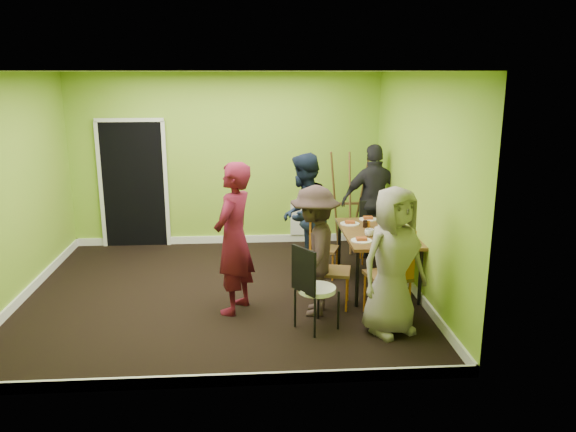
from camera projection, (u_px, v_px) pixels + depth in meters
name	position (u px, v px, depth m)	size (l,w,h in m)	color
ground	(222.00, 293.00, 7.29)	(5.00, 5.00, 0.00)	black
room_walls	(218.00, 219.00, 7.09)	(5.04, 4.54, 2.82)	#83B82F
dining_table	(377.00, 236.00, 7.41)	(0.90, 1.50, 0.75)	black
chair_left_far	(320.00, 243.00, 7.82)	(0.45, 0.45, 0.86)	#C66812
chair_left_near	(327.00, 264.00, 6.80)	(0.47, 0.47, 0.95)	#C66812
chair_back_end	(372.00, 219.00, 8.50)	(0.40, 0.46, 0.90)	#C66812
chair_front_end	(392.00, 270.00, 6.38)	(0.54, 0.54, 1.09)	#C66812
chair_bentwood	(312.00, 284.00, 6.13)	(0.53, 0.52, 0.98)	black
easel	(348.00, 201.00, 8.93)	(0.65, 0.61, 1.61)	brown
plate_near_left	(350.00, 224.00, 7.76)	(0.27, 0.27, 0.01)	white
plate_near_right	(361.00, 241.00, 6.98)	(0.26, 0.26, 0.01)	white
plate_far_back	(368.00, 219.00, 7.99)	(0.25, 0.25, 0.01)	white
plate_far_front	(391.00, 244.00, 6.82)	(0.23, 0.23, 0.01)	white
plate_wall_back	(393.00, 228.00, 7.56)	(0.24, 0.24, 0.01)	white
plate_wall_front	(405.00, 235.00, 7.24)	(0.24, 0.24, 0.01)	white
thermos	(381.00, 224.00, 7.32)	(0.07, 0.07, 0.22)	white
blue_bottle	(399.00, 231.00, 7.03)	(0.07, 0.07, 0.21)	#1B27D1
orange_bottle	(369.00, 224.00, 7.61)	(0.04, 0.04, 0.08)	#C66812
glass_mid	(365.00, 224.00, 7.59)	(0.06, 0.06, 0.10)	black
glass_back	(380.00, 220.00, 7.77)	(0.07, 0.07, 0.10)	black
glass_front	(398.00, 240.00, 6.87)	(0.06, 0.06, 0.09)	black
cup_a	(369.00, 233.00, 7.17)	(0.12, 0.12, 0.09)	white
cup_b	(390.00, 227.00, 7.48)	(0.09, 0.09, 0.08)	white
person_standing	(234.00, 238.00, 6.55)	(0.66, 0.43, 1.81)	#560E21
person_left_far	(304.00, 215.00, 7.79)	(0.84, 0.65, 1.72)	#131D30
person_left_near	(315.00, 251.00, 6.53)	(0.99, 0.57, 1.54)	#302120
person_back_end	(374.00, 201.00, 8.59)	(1.02, 0.43, 1.75)	black
person_front_end	(393.00, 261.00, 6.02)	(0.80, 0.52, 1.64)	gray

